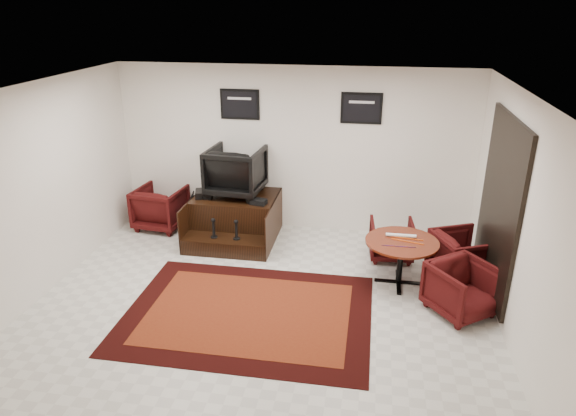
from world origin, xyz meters
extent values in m
plane|color=silver|center=(0.00, 0.00, 0.00)|extent=(6.00, 6.00, 0.00)
cube|color=white|center=(0.00, 2.50, 1.40)|extent=(6.00, 0.02, 2.80)
cube|color=white|center=(0.00, -2.50, 1.40)|extent=(6.00, 0.02, 2.80)
cube|color=white|center=(-3.00, 0.00, 1.40)|extent=(0.02, 5.00, 2.80)
cube|color=white|center=(3.00, 0.00, 1.40)|extent=(0.02, 5.00, 2.80)
cube|color=white|center=(0.00, 0.00, 2.80)|extent=(6.00, 5.00, 0.02)
cube|color=black|center=(2.97, 0.70, 1.30)|extent=(0.05, 1.90, 2.30)
cube|color=black|center=(2.96, 0.70, 1.30)|extent=(0.02, 1.72, 2.12)
cube|color=black|center=(2.97, 0.70, 1.30)|extent=(0.03, 0.05, 2.12)
cube|color=black|center=(-0.90, 2.48, 2.15)|extent=(0.66, 0.03, 0.50)
cube|color=black|center=(-0.90, 2.46, 2.15)|extent=(0.58, 0.01, 0.42)
cube|color=silver|center=(-0.90, 2.46, 2.25)|extent=(0.40, 0.00, 0.04)
cube|color=black|center=(1.10, 2.48, 2.15)|extent=(0.66, 0.03, 0.50)
cube|color=black|center=(1.10, 2.46, 2.15)|extent=(0.58, 0.01, 0.42)
cube|color=silver|center=(1.10, 2.46, 2.25)|extent=(0.40, 0.00, 0.04)
cube|color=black|center=(-0.13, -0.33, 0.00)|extent=(3.13, 2.35, 0.01)
cube|color=#621D0E|center=(-0.13, -0.33, 0.01)|extent=(2.57, 1.79, 0.01)
cube|color=black|center=(-0.89, 2.00, 0.36)|extent=(1.39, 1.03, 0.72)
cube|color=black|center=(-0.89, 1.28, 0.13)|extent=(1.39, 0.41, 0.26)
cube|color=black|center=(-1.58, 1.79, 0.36)|extent=(0.02, 1.44, 0.72)
cube|color=black|center=(-0.20, 1.79, 0.36)|extent=(0.02, 1.44, 0.72)
cylinder|color=black|center=(-1.08, 1.28, 0.27)|extent=(0.11, 0.11, 0.02)
cylinder|color=black|center=(-1.08, 1.28, 0.40)|extent=(0.04, 0.04, 0.24)
sphere|color=black|center=(-1.08, 1.28, 0.55)|extent=(0.07, 0.07, 0.07)
cylinder|color=black|center=(-0.71, 1.28, 0.27)|extent=(0.11, 0.11, 0.02)
cylinder|color=black|center=(-0.71, 1.28, 0.40)|extent=(0.04, 0.04, 0.24)
sphere|color=black|center=(-0.71, 1.28, 0.55)|extent=(0.07, 0.07, 0.07)
imported|color=black|center=(-0.89, 2.05, 1.17)|extent=(0.94, 0.88, 0.89)
cube|color=black|center=(-1.48, 1.82, 0.77)|extent=(0.19, 0.32, 0.11)
cube|color=black|center=(-1.36, 1.85, 0.77)|extent=(0.19, 0.32, 0.11)
cube|color=black|center=(-0.43, 1.66, 0.76)|extent=(0.27, 0.21, 0.08)
imported|color=black|center=(-2.29, 2.08, 0.41)|extent=(0.87, 0.82, 0.81)
cylinder|color=#4B110A|center=(1.80, 0.78, 0.65)|extent=(1.01, 1.01, 0.03)
cylinder|color=black|center=(1.80, 0.78, 0.33)|extent=(0.08, 0.08, 0.60)
cube|color=black|center=(1.80, 0.78, 0.01)|extent=(0.68, 0.06, 0.03)
cube|color=black|center=(1.80, 0.78, 0.01)|extent=(0.06, 0.68, 0.03)
imported|color=black|center=(1.69, 1.57, 0.33)|extent=(0.69, 0.65, 0.67)
imported|color=black|center=(2.68, 1.10, 0.38)|extent=(0.93, 0.96, 0.76)
imported|color=black|center=(2.55, 0.15, 0.38)|extent=(1.00, 0.99, 0.75)
cylinder|color=white|center=(1.78, 0.91, 0.69)|extent=(0.42, 0.05, 0.05)
cylinder|color=#F5560D|center=(1.87, 0.77, 0.67)|extent=(0.44, 0.13, 0.01)
cylinder|color=#F5560D|center=(1.87, 0.87, 0.67)|extent=(0.45, 0.07, 0.01)
cylinder|color=#4C1933|center=(1.57, 0.60, 0.67)|extent=(0.10, 0.02, 0.01)
cylinder|color=#4C1933|center=(1.63, 0.60, 0.67)|extent=(0.10, 0.02, 0.01)
cylinder|color=#4C1933|center=(1.69, 0.60, 0.67)|extent=(0.10, 0.02, 0.01)
cylinder|color=#4C1933|center=(1.75, 0.60, 0.67)|extent=(0.10, 0.02, 0.01)
cylinder|color=#4C1933|center=(1.81, 0.60, 0.67)|extent=(0.10, 0.02, 0.01)
cylinder|color=#4C1933|center=(1.87, 0.60, 0.67)|extent=(0.10, 0.02, 0.01)
cylinder|color=#4C1933|center=(1.93, 0.60, 0.67)|extent=(0.10, 0.02, 0.01)
camera|label=1|loc=(1.31, -5.79, 3.74)|focal=32.00mm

